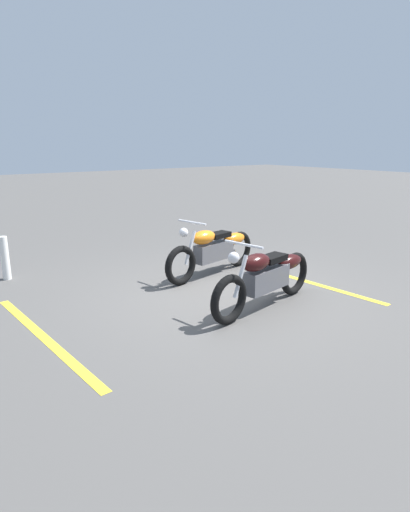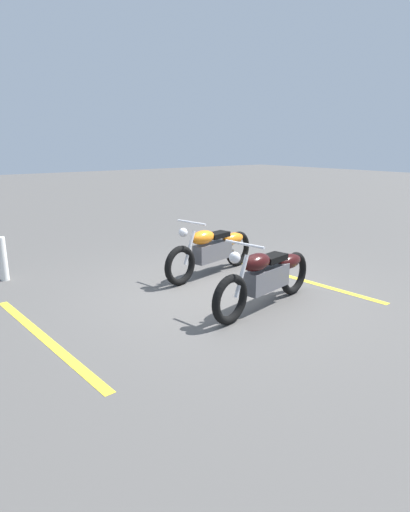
% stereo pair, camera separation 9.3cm
% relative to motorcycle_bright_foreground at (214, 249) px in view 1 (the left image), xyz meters
% --- Properties ---
extents(ground_plane, '(60.00, 60.00, 0.00)m').
position_rel_motorcycle_bright_foreground_xyz_m(ground_plane, '(0.48, 0.87, -0.46)').
color(ground_plane, '#514F4C').
extents(motorcycle_bright_foreground, '(2.21, 0.74, 1.04)m').
position_rel_motorcycle_bright_foreground_xyz_m(motorcycle_bright_foreground, '(0.00, 0.00, 0.00)').
color(motorcycle_bright_foreground, black).
rests_on(motorcycle_bright_foreground, ground).
extents(motorcycle_dark_foreground, '(2.21, 0.73, 1.04)m').
position_rel_motorcycle_bright_foreground_xyz_m(motorcycle_dark_foreground, '(0.36, 1.72, 0.00)').
color(motorcycle_dark_foreground, black).
rests_on(motorcycle_dark_foreground, ground).
extents(bollard_post, '(0.14, 0.14, 0.76)m').
position_rel_motorcycle_bright_foreground_xyz_m(bollard_post, '(3.10, -1.87, -0.08)').
color(bollard_post, white).
rests_on(bollard_post, ground).
extents(parking_stripe_near, '(0.37, 3.20, 0.01)m').
position_rel_motorcycle_bright_foreground_xyz_m(parking_stripe_near, '(-1.00, 1.16, -0.46)').
color(parking_stripe_near, yellow).
rests_on(parking_stripe_near, ground).
extents(parking_stripe_mid, '(0.37, 3.20, 0.01)m').
position_rel_motorcycle_bright_foreground_xyz_m(parking_stripe_mid, '(3.27, 0.86, -0.46)').
color(parking_stripe_mid, yellow).
rests_on(parking_stripe_mid, ground).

